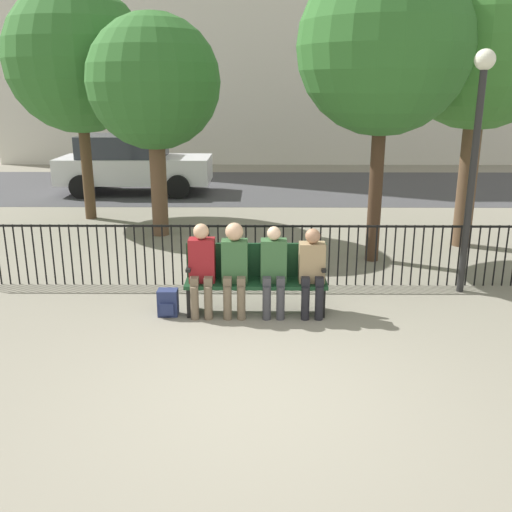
{
  "coord_description": "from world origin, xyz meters",
  "views": [
    {
      "loc": [
        0.06,
        -5.05,
        2.95
      ],
      "look_at": [
        0.0,
        2.1,
        0.8
      ],
      "focal_mm": 40.0,
      "sensor_mm": 36.0,
      "label": 1
    }
  ],
  "objects": [
    {
      "name": "ground_plane",
      "position": [
        0.0,
        0.0,
        0.0
      ],
      "size": [
        80.0,
        80.0,
        0.0
      ],
      "primitive_type": "plane",
      "color": "gray"
    },
    {
      "name": "park_bench",
      "position": [
        0.0,
        2.18,
        0.5
      ],
      "size": [
        1.88,
        0.45,
        0.92
      ],
      "color": "#14381E",
      "rests_on": "ground"
    },
    {
      "name": "seated_person_0",
      "position": [
        -0.71,
        2.05,
        0.69
      ],
      "size": [
        0.34,
        0.39,
        1.24
      ],
      "color": "brown",
      "rests_on": "ground"
    },
    {
      "name": "seated_person_1",
      "position": [
        -0.28,
        2.05,
        0.71
      ],
      "size": [
        0.34,
        0.39,
        1.25
      ],
      "color": "brown",
      "rests_on": "ground"
    },
    {
      "name": "seated_person_2",
      "position": [
        0.23,
        2.05,
        0.67
      ],
      "size": [
        0.34,
        0.39,
        1.2
      ],
      "color": "#3D3D42",
      "rests_on": "ground"
    },
    {
      "name": "seated_person_3",
      "position": [
        0.73,
        2.05,
        0.66
      ],
      "size": [
        0.34,
        0.39,
        1.18
      ],
      "color": "black",
      "rests_on": "ground"
    },
    {
      "name": "backpack",
      "position": [
        -1.17,
        2.0,
        0.18
      ],
      "size": [
        0.26,
        0.23,
        0.36
      ],
      "color": "navy",
      "rests_on": "ground"
    },
    {
      "name": "fence_railing",
      "position": [
        -0.02,
        3.21,
        0.56
      ],
      "size": [
        9.01,
        0.03,
        0.95
      ],
      "color": "black",
      "rests_on": "ground"
    },
    {
      "name": "tree_0",
      "position": [
        -3.86,
        7.77,
        3.46
      ],
      "size": [
        3.09,
        3.09,
        5.01
      ],
      "color": "#4C3823",
      "rests_on": "ground"
    },
    {
      "name": "tree_1",
      "position": [
        3.9,
        5.52,
        3.67
      ],
      "size": [
        3.07,
        3.07,
        5.23
      ],
      "color": "brown",
      "rests_on": "ground"
    },
    {
      "name": "tree_2",
      "position": [
        -1.99,
        6.27,
        2.98
      ],
      "size": [
        2.55,
        2.55,
        4.28
      ],
      "color": "brown",
      "rests_on": "ground"
    },
    {
      "name": "tree_3",
      "position": [
        2.01,
        4.54,
        3.52
      ],
      "size": [
        2.79,
        2.79,
        4.93
      ],
      "color": "#422D1E",
      "rests_on": "ground"
    },
    {
      "name": "lamp_post",
      "position": [
        3.04,
        2.96,
        2.28
      ],
      "size": [
        0.28,
        0.28,
        3.41
      ],
      "color": "black",
      "rests_on": "ground"
    },
    {
      "name": "street_surface",
      "position": [
        0.0,
        12.0,
        0.0
      ],
      "size": [
        24.0,
        6.0,
        0.01
      ],
      "color": "#3D3D3F",
      "rests_on": "ground"
    },
    {
      "name": "parked_car_0",
      "position": [
        -3.56,
        10.99,
        0.84
      ],
      "size": [
        4.2,
        1.94,
        1.62
      ],
      "color": "silver",
      "rests_on": "ground"
    }
  ]
}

